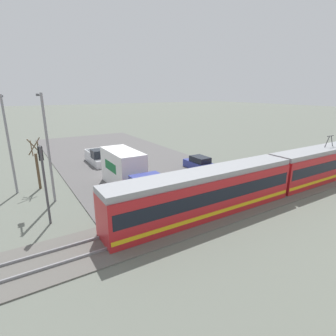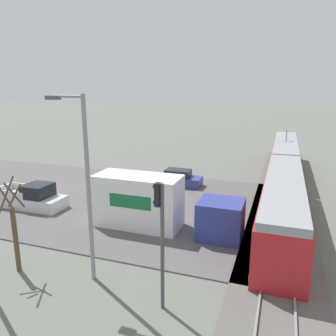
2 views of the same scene
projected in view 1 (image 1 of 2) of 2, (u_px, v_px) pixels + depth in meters
ground_plane at (119, 157)px, 37.13m from camera, size 320.00×320.00×0.00m
road_surface at (119, 156)px, 37.12m from camera, size 17.53×40.81×0.08m
rail_bed at (218, 210)px, 20.36m from camera, size 52.74×4.40×0.22m
light_rail_tram at (276, 175)px, 23.33m from camera, size 31.92×2.56×4.48m
box_truck at (129, 173)px, 24.12m from camera, size 2.51×9.66×3.45m
pickup_truck at (99, 158)px, 33.17m from camera, size 2.10×5.48×1.89m
sedan_car_0 at (200, 164)px, 30.68m from camera, size 1.80×4.43×1.51m
traffic_light_pole at (44, 175)px, 17.41m from camera, size 0.28×0.47×5.48m
street_tree at (37, 166)px, 24.31m from camera, size 1.15×0.95×4.84m
street_lamp_near_crossing at (8, 139)px, 22.57m from camera, size 0.36×1.95×8.67m
street_lamp_mid_block at (47, 142)px, 20.77m from camera, size 0.36×1.95×8.81m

